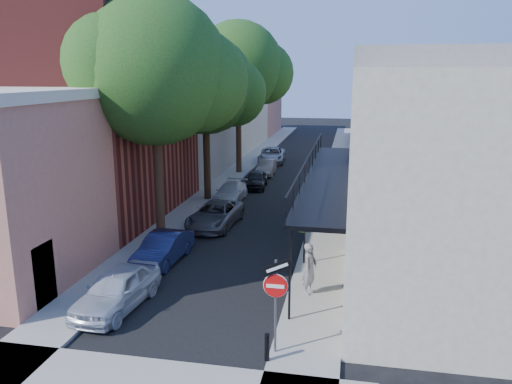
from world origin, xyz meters
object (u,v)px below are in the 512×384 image
at_px(oak_far, 244,68).
at_px(parked_car_d, 231,192).
at_px(sign_post, 276,290).
at_px(parked_car_c, 215,215).
at_px(parked_car_a, 117,289).
at_px(parked_car_b, 163,249).
at_px(bollard, 267,347).
at_px(parked_car_e, 256,179).
at_px(oak_near, 165,73).
at_px(parked_car_g, 272,155).
at_px(oak_mid, 212,87).
at_px(parked_car_f, 266,167).
at_px(pedestrian, 310,269).

height_order(oak_far, parked_car_d, oak_far).
height_order(sign_post, parked_car_c, sign_post).
relative_size(parked_car_a, parked_car_c, 0.89).
distance_m(sign_post, parked_car_a, 6.22).
bearing_deg(sign_post, parked_car_c, 113.09).
bearing_deg(parked_car_c, oak_far, 99.58).
bearing_deg(parked_car_b, bollard, -46.25).
bearing_deg(parked_car_d, oak_far, 97.12).
distance_m(bollard, parked_car_e, 21.99).
relative_size(bollard, parked_car_e, 0.23).
distance_m(oak_near, parked_car_g, 23.35).
bearing_deg(oak_near, bollard, -56.88).
distance_m(oak_mid, oak_far, 9.12).
relative_size(parked_car_f, pedestrian, 1.90).
relative_size(oak_far, parked_car_b, 3.07).
distance_m(bollard, oak_far, 28.58).
bearing_deg(oak_near, parked_car_c, 56.90).
bearing_deg(parked_car_a, oak_near, 100.81).
xyz_separation_m(parked_car_a, parked_car_f, (1.08, 23.95, -0.10)).
bearing_deg(parked_car_a, sign_post, -13.65).
bearing_deg(oak_near, parked_car_d, 82.17).
bearing_deg(parked_car_a, parked_car_b, 94.86).
xyz_separation_m(sign_post, oak_near, (-6.53, 9.29, 5.84)).
distance_m(parked_car_c, parked_car_d, 5.39).
bearing_deg(parked_car_f, oak_far, 164.88).
xyz_separation_m(bollard, parked_car_g, (-4.98, 31.93, 0.15)).
relative_size(parked_car_e, parked_car_g, 0.73).
bearing_deg(parked_car_d, bollard, -72.52).
height_order(bollard, oak_far, oak_far).
distance_m(parked_car_a, parked_car_g, 29.53).
bearing_deg(parked_car_e, oak_far, 105.94).
bearing_deg(parked_car_b, oak_far, 95.91).
relative_size(bollard, pedestrian, 0.42).
xyz_separation_m(sign_post, oak_mid, (-6.58, 17.26, 5.02)).
height_order(parked_car_d, parked_car_g, parked_car_g).
xyz_separation_m(parked_car_g, pedestrian, (5.75, -27.35, 0.39)).
relative_size(sign_post, parked_car_g, 0.62).
bearing_deg(pedestrian, oak_far, 38.07).
bearing_deg(parked_car_a, pedestrian, 23.71).
xyz_separation_m(oak_near, parked_car_g, (1.39, 22.17, -7.21)).
distance_m(oak_mid, pedestrian, 16.15).
bearing_deg(oak_mid, parked_car_f, 77.57).
relative_size(oak_near, oak_far, 0.96).
xyz_separation_m(oak_mid, parked_car_e, (1.99, 3.81, -6.46)).
xyz_separation_m(oak_far, parked_car_f, (1.84, -0.42, -7.67)).
distance_m(oak_mid, parked_car_b, 12.81).
relative_size(bollard, parked_car_f, 0.22).
bearing_deg(parked_car_e, oak_mid, -121.87).
height_order(oak_mid, parked_car_b, oak_mid).
bearing_deg(pedestrian, parked_car_d, 45.43).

